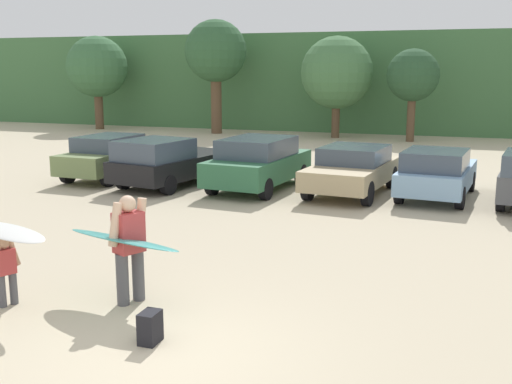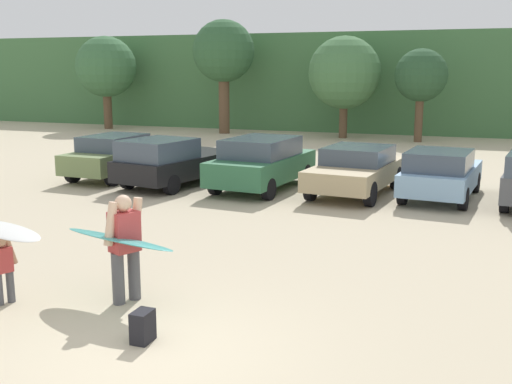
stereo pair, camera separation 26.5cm
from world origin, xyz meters
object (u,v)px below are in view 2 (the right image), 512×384
(parked_car_sky_blue, at_px, (441,173))
(backpack_dropped, at_px, (143,326))
(parked_car_forest_green, at_px, (262,162))
(parked_car_olive_green, at_px, (117,155))
(surfboard_teal, at_px, (118,239))
(parked_car_black, at_px, (173,161))
(person_child, at_px, (3,266))
(surfboard_white, at_px, (5,231))
(person_adult, at_px, (125,242))
(parked_car_tan, at_px, (356,169))

(parked_car_sky_blue, bearing_deg, backpack_dropped, 169.93)
(parked_car_forest_green, bearing_deg, parked_car_sky_blue, -80.72)
(parked_car_olive_green, relative_size, surfboard_teal, 1.85)
(parked_car_black, relative_size, parked_car_sky_blue, 1.14)
(parked_car_black, bearing_deg, person_child, -156.57)
(parked_car_forest_green, distance_m, parked_car_sky_blue, 5.39)
(parked_car_black, height_order, parked_car_forest_green, parked_car_forest_green)
(person_child, bearing_deg, parked_car_sky_blue, -94.26)
(parked_car_black, xyz_separation_m, surfboard_white, (2.34, -10.16, 0.44))
(person_adult, bearing_deg, parked_car_olive_green, -32.07)
(parked_car_forest_green, xyz_separation_m, backpack_dropped, (2.17, -11.04, -0.63))
(parked_car_tan, relative_size, person_child, 4.09)
(parked_car_black, xyz_separation_m, person_child, (2.24, -10.16, -0.17))
(parked_car_tan, distance_m, backpack_dropped, 11.32)
(parked_car_black, bearing_deg, parked_car_tan, -72.77)
(parked_car_sky_blue, distance_m, person_adult, 10.99)
(person_adult, distance_m, surfboard_white, 1.87)
(parked_car_tan, bearing_deg, surfboard_white, 168.31)
(parked_car_forest_green, height_order, surfboard_teal, parked_car_forest_green)
(person_child, xyz_separation_m, backpack_dropped, (2.82, -0.49, -0.40))
(person_child, relative_size, surfboard_white, 0.56)
(parked_car_tan, relative_size, person_adult, 2.57)
(parked_car_sky_blue, bearing_deg, parked_car_black, 100.77)
(parked_car_olive_green, height_order, parked_car_tan, parked_car_olive_green)
(parked_car_tan, xyz_separation_m, backpack_dropped, (-0.77, -11.28, -0.54))
(person_child, height_order, surfboard_teal, surfboard_teal)
(parked_car_tan, height_order, surfboard_teal, parked_car_tan)
(parked_car_olive_green, height_order, parked_car_sky_blue, parked_car_olive_green)
(person_adult, distance_m, surfboard_teal, 0.12)
(person_child, xyz_separation_m, surfboard_white, (0.10, -0.00, 0.60))
(person_child, distance_m, backpack_dropped, 2.89)
(surfboard_white, bearing_deg, parked_car_forest_green, -72.97)
(parked_car_tan, relative_size, surfboard_white, 2.30)
(person_adult, xyz_separation_m, surfboard_white, (-1.70, -0.76, 0.23))
(parked_car_tan, distance_m, person_adult, 10.20)
(parked_car_black, relative_size, person_child, 4.35)
(parked_car_tan, xyz_separation_m, surfboard_teal, (-1.86, -10.11, 0.30))
(parked_car_sky_blue, bearing_deg, parked_car_forest_green, 99.35)
(person_adult, distance_m, backpack_dropped, 1.80)
(parked_car_black, bearing_deg, parked_car_forest_green, -71.30)
(parked_car_forest_green, bearing_deg, backpack_dropped, -163.29)
(parked_car_olive_green, distance_m, parked_car_black, 2.63)
(person_child, bearing_deg, parked_car_olive_green, -41.41)
(parked_car_olive_green, height_order, surfboard_teal, parked_car_olive_green)
(parked_car_forest_green, relative_size, parked_car_sky_blue, 1.07)
(parked_car_olive_green, xyz_separation_m, person_adult, (6.58, -10.05, 0.21))
(parked_car_olive_green, xyz_separation_m, person_child, (4.79, -10.81, -0.16))
(parked_car_forest_green, bearing_deg, parked_car_tan, -79.60)
(parked_car_tan, distance_m, person_child, 11.38)
(person_child, bearing_deg, parked_car_tan, -83.67)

